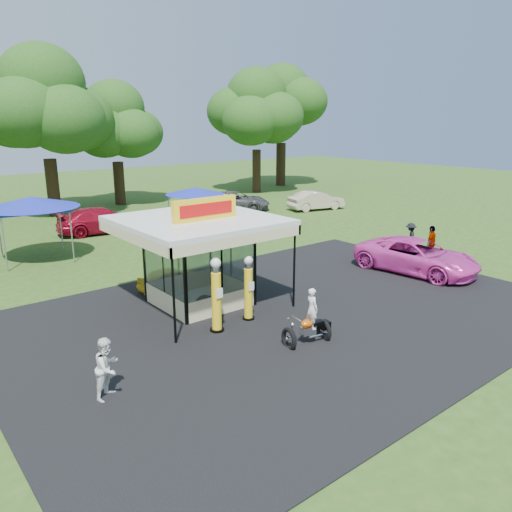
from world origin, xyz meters
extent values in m
plane|color=#294E18|center=(0.00, 0.00, 0.00)|extent=(120.00, 120.00, 0.00)
cube|color=black|center=(0.00, 2.00, 0.02)|extent=(20.00, 14.00, 0.04)
cube|color=white|center=(-2.00, 5.00, 0.03)|extent=(3.00, 3.00, 0.06)
cube|color=white|center=(-2.00, 5.00, 3.29)|extent=(5.40, 5.40, 0.18)
cube|color=yellow|center=(-2.00, 4.50, 3.78)|extent=(2.60, 0.25, 0.80)
cube|color=red|center=(-2.00, 4.37, 3.78)|extent=(2.21, 0.02, 0.45)
cylinder|color=black|center=(-4.55, 2.45, 1.60)|extent=(0.08, 0.08, 3.20)
cylinder|color=black|center=(0.55, 2.45, 1.60)|extent=(0.08, 0.08, 3.20)
cylinder|color=black|center=(-2.99, 2.41, 0.05)|extent=(0.48, 0.48, 0.11)
cylinder|color=yellow|center=(-2.99, 2.41, 1.09)|extent=(0.33, 0.33, 1.96)
cylinder|color=silver|center=(-2.99, 2.41, 2.18)|extent=(0.22, 0.22, 0.22)
sphere|color=white|center=(-2.99, 2.41, 2.40)|extent=(0.35, 0.35, 0.35)
cube|color=white|center=(-2.99, 2.21, 1.42)|extent=(0.24, 0.02, 0.33)
cylinder|color=black|center=(-1.53, 2.56, 0.05)|extent=(0.44, 0.44, 0.10)
cylinder|color=yellow|center=(-1.53, 2.56, 1.00)|extent=(0.30, 0.30, 1.80)
cylinder|color=silver|center=(-1.53, 2.56, 2.00)|extent=(0.20, 0.20, 0.20)
sphere|color=white|center=(-1.53, 2.56, 2.20)|extent=(0.32, 0.32, 0.32)
cube|color=white|center=(-1.53, 2.38, 1.30)|extent=(0.22, 0.02, 0.30)
torus|color=black|center=(-1.96, -0.04, 0.30)|extent=(0.26, 0.76, 0.75)
torus|color=black|center=(-0.64, -0.25, 0.30)|extent=(0.26, 0.76, 0.75)
cube|color=silver|center=(-1.26, -0.15, 0.45)|extent=(0.52, 0.33, 0.27)
ellipsoid|color=#DA5A0F|center=(-1.26, -0.15, 0.70)|extent=(0.57, 0.32, 0.27)
cube|color=black|center=(-0.95, -0.20, 0.64)|extent=(0.52, 0.31, 0.09)
cube|color=black|center=(-0.61, -0.26, 0.49)|extent=(0.36, 0.35, 0.25)
cylinder|color=silver|center=(-1.83, -0.06, 0.62)|extent=(0.40, 0.12, 0.80)
cylinder|color=silver|center=(-1.70, -0.08, 0.94)|extent=(0.13, 0.54, 0.04)
sphere|color=silver|center=(-1.85, -0.05, 0.76)|extent=(0.14, 0.14, 0.14)
imported|color=white|center=(-1.13, -0.17, 1.16)|extent=(0.40, 0.53, 1.34)
torus|color=black|center=(-2.43, 3.66, 0.40)|extent=(0.86, 0.54, 0.82)
torus|color=black|center=(-2.57, 3.82, 0.40)|extent=(0.85, 0.52, 0.82)
cube|color=#593819|center=(8.89, 0.48, 0.48)|extent=(0.54, 0.26, 0.95)
cube|color=#593819|center=(8.89, 0.71, 0.48)|extent=(0.54, 0.26, 0.95)
imported|color=yellow|center=(-2.00, 7.20, 0.48)|extent=(2.82, 1.13, 0.96)
imported|color=#F442BB|center=(8.07, 2.18, 0.78)|extent=(3.25, 5.90, 1.57)
imported|color=white|center=(-7.46, 0.78, 0.82)|extent=(1.00, 0.95, 1.63)
imported|color=black|center=(11.20, 4.68, 0.77)|extent=(1.13, 1.09, 1.55)
imported|color=gray|center=(10.52, 2.99, 0.88)|extent=(1.11, 0.67, 1.76)
imported|color=maroon|center=(0.07, 19.50, 0.80)|extent=(5.77, 3.02, 1.60)
imported|color=#4C4C4E|center=(11.40, 20.74, 0.74)|extent=(5.59, 5.41, 1.48)
imported|color=beige|center=(16.49, 16.94, 0.74)|extent=(4.75, 2.55, 1.49)
cylinder|color=gray|center=(-3.53, 17.03, 1.28)|extent=(0.06, 0.06, 2.56)
cylinder|color=gray|center=(-6.53, 14.03, 1.28)|extent=(0.06, 0.06, 2.56)
cylinder|color=gray|center=(-3.53, 14.03, 1.28)|extent=(0.06, 0.06, 2.56)
cube|color=#1B28B3|center=(-5.03, 15.53, 2.63)|extent=(3.20, 3.20, 0.13)
cone|color=#1B28B3|center=(-5.03, 15.53, 2.96)|extent=(4.61, 4.61, 0.53)
cylinder|color=gray|center=(4.19, 18.30, 1.06)|extent=(0.05, 0.05, 2.11)
cylinder|color=gray|center=(6.63, 18.30, 1.06)|extent=(0.05, 0.05, 2.11)
cylinder|color=gray|center=(4.19, 15.86, 1.06)|extent=(0.05, 0.05, 2.11)
cylinder|color=gray|center=(6.63, 15.86, 1.06)|extent=(0.05, 0.05, 2.11)
cube|color=#1B28B3|center=(5.41, 17.08, 2.17)|extent=(2.64, 2.64, 0.11)
cone|color=#1B28B3|center=(5.41, 17.08, 2.44)|extent=(3.81, 3.81, 0.44)
cylinder|color=black|center=(-0.40, 27.26, 2.08)|extent=(0.89, 0.89, 4.16)
ellipsoid|color=#1B4413|center=(-0.40, 27.26, 7.48)|extent=(9.98, 9.98, 8.55)
cylinder|color=black|center=(5.56, 29.15, 1.76)|extent=(0.88, 0.88, 3.52)
ellipsoid|color=#1B4413|center=(5.56, 29.15, 6.26)|extent=(8.22, 8.22, 7.04)
cylinder|color=black|center=(19.02, 27.58, 2.05)|extent=(0.82, 0.82, 4.10)
ellipsoid|color=#1B4413|center=(19.02, 27.58, 7.29)|extent=(9.57, 9.57, 8.20)
cylinder|color=black|center=(24.43, 30.13, 2.25)|extent=(1.01, 1.01, 4.49)
ellipsoid|color=#1B4413|center=(24.43, 30.13, 7.87)|extent=(10.14, 10.14, 8.69)
camera|label=1|loc=(-11.69, -10.48, 6.88)|focal=35.00mm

